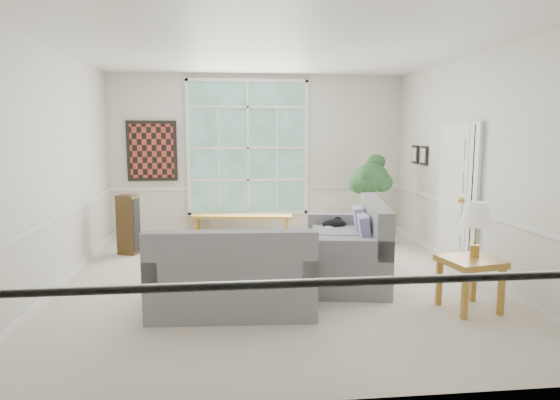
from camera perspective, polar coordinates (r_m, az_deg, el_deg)
The scene contains 24 objects.
floor at distance 6.71m, azimuth -0.67°, elevation -9.21°, with size 5.50×6.00×0.01m, color beige.
ceiling at distance 6.49m, azimuth -0.72°, elevation 17.05°, with size 5.50×6.00×0.02m, color white.
wall_back at distance 9.41m, azimuth -2.48°, elevation 5.08°, with size 5.50×0.02×3.00m, color silver.
wall_front at distance 3.47m, azimuth 4.13°, elevation -0.02°, with size 5.50×0.02×3.00m, color silver.
wall_left at distance 6.74m, azimuth -24.70°, elevation 3.18°, with size 0.02×6.00×3.00m, color silver.
wall_right at distance 7.23m, azimuth 21.60°, elevation 3.63°, with size 0.02×6.00×3.00m, color silver.
window_back at distance 9.35m, azimuth -3.70°, elevation 5.98°, with size 2.30×0.08×2.40m, color white.
entry_door at distance 7.79m, azimuth 19.12°, elevation 0.70°, with size 0.08×0.90×2.10m, color white.
door_sidelight at distance 7.22m, azimuth 21.29°, elevation 0.85°, with size 0.08×0.26×1.90m, color white.
wall_art at distance 9.43m, azimuth -14.43°, elevation 5.45°, with size 0.90×0.06×1.10m, color #59221B.
wall_frame_near at distance 8.79m, azimuth 16.07°, elevation 4.90°, with size 0.04×0.26×0.32m, color black.
wall_frame_far at distance 9.16m, azimuth 15.12°, elevation 5.05°, with size 0.04×0.26×0.32m, color black.
loveseat_right at distance 6.74m, azimuth 7.41°, elevation -4.55°, with size 1.00×1.93×1.04m, color slate.
loveseat_front at distance 5.55m, azimuth -5.44°, elevation -7.71°, with size 1.78×0.92×0.96m, color slate.
coffee_table at distance 7.07m, azimuth -6.89°, elevation -6.38°, with size 1.24×0.68×0.46m, color #AD7D2D.
pewter_bowl at distance 6.96m, azimuth -6.39°, elevation -4.32°, with size 0.31×0.31×0.08m, color gray.
window_bench at distance 9.20m, azimuth -4.40°, elevation -3.06°, with size 1.85×0.36×0.43m, color #AD7D2D.
end_table at distance 8.97m, azimuth 10.15°, elevation -3.30°, with size 0.48×0.48×0.48m, color #AD7D2D.
houseplant at distance 8.84m, azimuth 10.38°, elevation 1.72°, with size 0.64×0.64×1.10m, color #28532A, non-canonical shape.
side_table at distance 5.96m, azimuth 20.84°, elevation -8.98°, with size 0.57×0.57×0.59m, color #AD7D2D.
table_lamp at distance 5.90m, azimuth 21.47°, elevation -3.19°, with size 0.36×0.36×0.61m, color white, non-canonical shape.
pet_bed at distance 8.50m, azimuth -9.72°, elevation -5.14°, with size 0.44×0.44×0.13m, color slate.
floor_speaker at distance 8.34m, azimuth -16.95°, elevation -2.71°, with size 0.30×0.23×0.96m, color #422E16.
cat at distance 7.38m, azimuth 6.19°, elevation -2.69°, with size 0.35×0.25×0.16m, color black.
Camera 1 is at (-0.62, -6.38, 1.99)m, focal length 32.00 mm.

